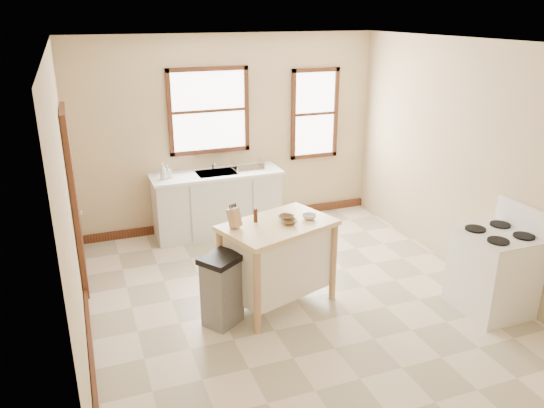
{
  "coord_description": "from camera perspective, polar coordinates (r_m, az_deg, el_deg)",
  "views": [
    {
      "loc": [
        -2.11,
        -4.83,
        3.09
      ],
      "look_at": [
        -0.13,
        0.4,
        1.04
      ],
      "focal_mm": 35.0,
      "sensor_mm": 36.0,
      "label": 1
    }
  ],
  "objects": [
    {
      "name": "gas_stove",
      "position": [
        6.14,
        22.84,
        -5.63
      ],
      "size": [
        0.73,
        0.73,
        1.17
      ],
      "primitive_type": null,
      "color": "white",
      "rests_on": "ground"
    },
    {
      "name": "bowl_a",
      "position": [
        5.62,
        1.84,
        -1.91
      ],
      "size": [
        0.19,
        0.19,
        0.04
      ],
      "primitive_type": "imported",
      "rotation": [
        0.0,
        0.0,
        -0.06
      ],
      "color": "brown",
      "rests_on": "kitchen_island"
    },
    {
      "name": "baseboard_left",
      "position": [
        5.7,
        -19.03,
        -13.22
      ],
      "size": [
        0.04,
        5.0,
        0.12
      ],
      "primitive_type": "cube",
      "color": "#3F1D11",
      "rests_on": "ground"
    },
    {
      "name": "dish_rack",
      "position": [
        7.71,
        -2.62,
        4.19
      ],
      "size": [
        0.49,
        0.41,
        0.11
      ],
      "primitive_type": null,
      "rotation": [
        0.0,
        0.0,
        0.2
      ],
      "color": "silver",
      "rests_on": "sink_counter"
    },
    {
      "name": "window_side",
      "position": [
        8.22,
        4.6,
        9.64
      ],
      "size": [
        0.77,
        0.06,
        1.37
      ],
      "primitive_type": null,
      "color": "#3F1D11",
      "rests_on": "wall_back"
    },
    {
      "name": "soap_bottle_a",
      "position": [
        7.35,
        -11.64,
        3.45
      ],
      "size": [
        0.09,
        0.09,
        0.22
      ],
      "primitive_type": "imported",
      "rotation": [
        0.0,
        0.0,
        0.05
      ],
      "color": "#B2B2B2",
      "rests_on": "sink_counter"
    },
    {
      "name": "wall_right",
      "position": [
        6.72,
        20.7,
        4.26
      ],
      "size": [
        0.04,
        5.0,
        2.8
      ],
      "primitive_type": "cube",
      "color": "beige",
      "rests_on": "ground"
    },
    {
      "name": "baseboard_back",
      "position": [
        8.18,
        -4.27,
        -1.66
      ],
      "size": [
        4.5,
        0.04,
        0.12
      ],
      "primitive_type": "cube",
      "color": "#3F1D11",
      "rests_on": "ground"
    },
    {
      "name": "ceiling",
      "position": [
        5.28,
        3.02,
        16.95
      ],
      "size": [
        5.0,
        5.0,
        0.0
      ],
      "primitive_type": "plane",
      "rotation": [
        3.14,
        0.0,
        0.0
      ],
      "color": "white",
      "rests_on": "ground"
    },
    {
      "name": "kitchen_island",
      "position": [
        5.84,
        0.63,
        -6.44
      ],
      "size": [
        1.35,
        1.08,
        0.96
      ],
      "primitive_type": null,
      "rotation": [
        0.0,
        0.0,
        0.32
      ],
      "color": "#F8DD91",
      "rests_on": "ground"
    },
    {
      "name": "knife_block",
      "position": [
        5.5,
        -4.08,
        -1.58
      ],
      "size": [
        0.14,
        0.14,
        0.2
      ],
      "primitive_type": null,
      "rotation": [
        0.0,
        0.0,
        0.55
      ],
      "color": "#DFAB75",
      "rests_on": "kitchen_island"
    },
    {
      "name": "sink_counter",
      "position": [
        7.72,
        -5.9,
        0.11
      ],
      "size": [
        1.86,
        0.62,
        0.92
      ],
      "primitive_type": null,
      "color": "silver",
      "rests_on": "ground"
    },
    {
      "name": "bowl_c",
      "position": [
        5.76,
        4.02,
        -1.37
      ],
      "size": [
        0.2,
        0.2,
        0.05
      ],
      "primitive_type": "imported",
      "rotation": [
        0.0,
        0.0,
        0.41
      ],
      "color": "silver",
      "rests_on": "kitchen_island"
    },
    {
      "name": "floor",
      "position": [
        6.11,
        2.53,
        -10.27
      ],
      "size": [
        5.0,
        5.0,
        0.0
      ],
      "primitive_type": "plane",
      "color": "beige",
      "rests_on": "ground"
    },
    {
      "name": "trash_bin",
      "position": [
        5.54,
        -5.4,
        -9.21
      ],
      "size": [
        0.51,
        0.5,
        0.77
      ],
      "primitive_type": null,
      "rotation": [
        0.0,
        0.0,
        0.6
      ],
      "color": "slate",
      "rests_on": "ground"
    },
    {
      "name": "pepper_grinder",
      "position": [
        5.65,
        -1.78,
        -1.22
      ],
      "size": [
        0.06,
        0.06,
        0.15
      ],
      "primitive_type": "cylinder",
      "rotation": [
        0.0,
        0.0,
        0.67
      ],
      "color": "#3E1C10",
      "rests_on": "kitchen_island"
    },
    {
      "name": "wall_left",
      "position": [
        5.12,
        -21.05,
        -0.56
      ],
      "size": [
        0.04,
        5.0,
        2.8
      ],
      "primitive_type": "cube",
      "color": "beige",
      "rests_on": "ground"
    },
    {
      "name": "soap_bottle_b",
      "position": [
        7.4,
        -11.16,
        3.42
      ],
      "size": [
        0.1,
        0.1,
        0.18
      ],
      "primitive_type": "imported",
      "rotation": [
        0.0,
        0.0,
        0.27
      ],
      "color": "#B2B2B2",
      "rests_on": "sink_counter"
    },
    {
      "name": "bowl_b",
      "position": [
        5.74,
        1.54,
        -1.44
      ],
      "size": [
        0.23,
        0.23,
        0.04
      ],
      "primitive_type": "imported",
      "rotation": [
        0.0,
        0.0,
        0.71
      ],
      "color": "brown",
      "rests_on": "kitchen_island"
    },
    {
      "name": "faucet",
      "position": [
        7.71,
        -6.4,
        4.52
      ],
      "size": [
        0.03,
        0.03,
        0.22
      ],
      "primitive_type": "cylinder",
      "color": "silver",
      "rests_on": "sink_counter"
    },
    {
      "name": "window_main",
      "position": [
        7.65,
        -6.81,
        9.91
      ],
      "size": [
        1.17,
        0.06,
        1.22
      ],
      "primitive_type": null,
      "color": "#3F1D11",
      "rests_on": "wall_back"
    },
    {
      "name": "wall_back",
      "position": [
        7.81,
        -4.59,
        7.58
      ],
      "size": [
        4.5,
        0.04,
        2.8
      ],
      "primitive_type": "cube",
      "color": "beige",
      "rests_on": "ground"
    },
    {
      "name": "door_left",
      "position": [
        6.46,
        -20.49,
        0.4
      ],
      "size": [
        0.06,
        0.9,
        2.1
      ],
      "primitive_type": "cube",
      "color": "#3F1D11",
      "rests_on": "ground"
    }
  ]
}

